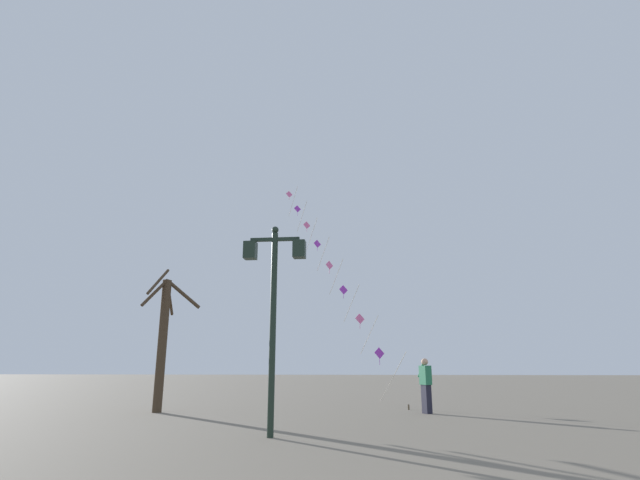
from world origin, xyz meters
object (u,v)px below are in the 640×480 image
Objects in this scene: kite_train at (328,264)px; kite_flyer at (426,384)px; twin_lantern_lamp_post at (274,286)px; bare_tree at (163,336)px.

kite_flyer is (3.75, -7.25, -5.59)m from kite_train.
twin_lantern_lamp_post is 0.37× the size of kite_train.
bare_tree is (-8.72, -0.50, 1.55)m from kite_flyer.
twin_lantern_lamp_post is 2.69× the size of kite_flyer.
kite_train is at bearing 89.46° from twin_lantern_lamp_post.
bare_tree is (-4.97, -7.74, -4.04)m from kite_train.
kite_train is at bearing 57.28° from bare_tree.
bare_tree is at bearing -122.72° from kite_train.
bare_tree is (-4.85, 5.41, -0.74)m from twin_lantern_lamp_post.
kite_flyer is at bearing 56.73° from twin_lantern_lamp_post.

